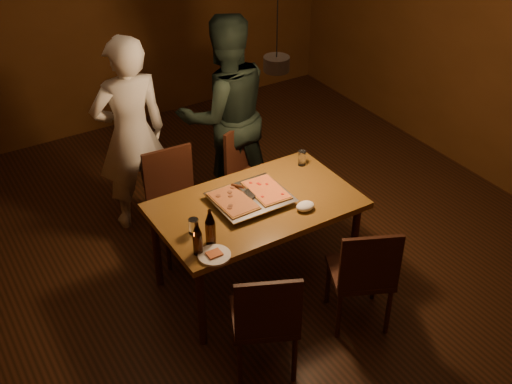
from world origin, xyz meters
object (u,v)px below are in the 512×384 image
beer_bottle_b (210,227)px  diner_dark (225,114)px  chair_far_right (250,165)px  plate_slice (214,255)px  beer_bottle_a (197,238)px  pendant_lamp (277,62)px  dining_table (256,211)px  chair_near_left (266,314)px  chair_near_right (364,269)px  diner_white (131,135)px  pizza_tray (251,199)px  chair_far_left (174,193)px

beer_bottle_b → diner_dark: size_ratio=0.15×
chair_far_right → plate_slice: 1.53m
beer_bottle_a → pendant_lamp: bearing=25.4°
dining_table → beer_bottle_a: (-0.63, -0.29, 0.20)m
diner_dark → beer_bottle_a: bearing=62.3°
chair_near_left → beer_bottle_a: 0.66m
chair_near_right → beer_bottle_b: (-0.89, 0.58, 0.35)m
diner_dark → pendant_lamp: pendant_lamp is taller
chair_far_right → dining_table: bearing=38.1°
diner_dark → dining_table: bearing=79.3°
dining_table → chair_near_right: 0.91m
dining_table → diner_dark: diner_dark is taller
beer_bottle_a → diner_dark: 1.73m
dining_table → beer_bottle_a: 0.72m
diner_white → chair_near_right: bearing=114.6°
pizza_tray → diner_white: diner_white is taller
chair_near_left → beer_bottle_a: beer_bottle_a is taller
beer_bottle_b → chair_near_right: bearing=-33.0°
chair_far_left → plate_slice: 1.16m
chair_far_left → beer_bottle_b: (-0.17, -0.98, 0.35)m
beer_bottle_b → diner_white: diner_white is taller
chair_far_right → pendant_lamp: pendant_lamp is taller
beer_bottle_a → pendant_lamp: size_ratio=0.22×
plate_slice → beer_bottle_a: bearing=131.5°
chair_far_left → chair_near_left: bearing=90.3°
chair_near_left → pizza_tray: 0.98m
diner_white → chair_far_right: bearing=154.2°
beer_bottle_b → chair_far_left: bearing=79.9°
pizza_tray → beer_bottle_b: size_ratio=2.05×
chair_far_right → pendant_lamp: bearing=51.0°
chair_far_left → diner_white: bearing=-72.3°
chair_near_left → plate_slice: (-0.12, 0.45, 0.22)m
diner_white → chair_near_left: bearing=93.1°
chair_far_right → beer_bottle_b: beer_bottle_b is taller
dining_table → pendant_lamp: (0.24, 0.12, 1.08)m
chair_far_right → diner_white: (-0.87, 0.47, 0.33)m
pizza_tray → pendant_lamp: bearing=21.3°
chair_near_right → pizza_tray: (-0.41, 0.85, 0.24)m
chair_far_left → chair_far_right: bearing=-172.5°
beer_bottle_b → plate_slice: 0.19m
diner_white → pendant_lamp: (0.69, -1.13, 0.89)m
plate_slice → pendant_lamp: bearing=32.1°
diner_white → diner_dark: 0.84m
dining_table → chair_far_left: chair_far_left is taller
plate_slice → chair_near_right: bearing=-25.0°
diner_white → beer_bottle_a: bearing=86.1°
dining_table → plate_slice: 0.68m
dining_table → chair_far_left: bearing=114.2°
beer_bottle_b → diner_white: (0.05, 1.49, -0.02)m
chair_far_left → diner_dark: 0.88m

